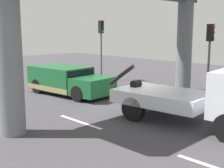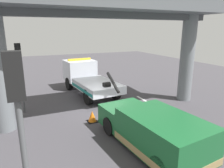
{
  "view_description": "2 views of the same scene",
  "coord_description": "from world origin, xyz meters",
  "px_view_note": "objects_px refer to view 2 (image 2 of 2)",
  "views": [
    {
      "loc": [
        9.46,
        -10.44,
        3.74
      ],
      "look_at": [
        -0.53,
        -0.59,
        1.21
      ],
      "focal_mm": 49.01,
      "sensor_mm": 36.0,
      "label": 1
    },
    {
      "loc": [
        -11.01,
        4.52,
        4.7
      ],
      "look_at": [
        0.1,
        -0.39,
        1.49
      ],
      "focal_mm": 32.84,
      "sensor_mm": 36.0,
      "label": 2
    }
  ],
  "objects_px": {
    "traffic_light_near": "(19,113)",
    "traffic_cone_orange": "(92,117)",
    "tow_truck_white": "(86,77)",
    "traffic_light_far": "(19,63)",
    "towed_van_green": "(153,131)"
  },
  "relations": [
    {
      "from": "traffic_light_near",
      "to": "traffic_cone_orange",
      "type": "height_order",
      "value": "traffic_light_near"
    },
    {
      "from": "tow_truck_white",
      "to": "traffic_light_far",
      "type": "bearing_deg",
      "value": 117.92
    },
    {
      "from": "tow_truck_white",
      "to": "traffic_light_far",
      "type": "distance_m",
      "value": 5.48
    },
    {
      "from": "tow_truck_white",
      "to": "traffic_light_near",
      "type": "height_order",
      "value": "traffic_light_near"
    },
    {
      "from": "traffic_cone_orange",
      "to": "traffic_light_far",
      "type": "bearing_deg",
      "value": 47.48
    },
    {
      "from": "traffic_light_near",
      "to": "traffic_cone_orange",
      "type": "xyz_separation_m",
      "value": [
        5.53,
        -3.24,
        -2.88
      ]
    },
    {
      "from": "towed_van_green",
      "to": "traffic_cone_orange",
      "type": "bearing_deg",
      "value": 23.14
    },
    {
      "from": "tow_truck_white",
      "to": "traffic_light_far",
      "type": "height_order",
      "value": "traffic_light_far"
    },
    {
      "from": "tow_truck_white",
      "to": "traffic_light_far",
      "type": "xyz_separation_m",
      "value": [
        -2.44,
        4.6,
        1.73
      ]
    },
    {
      "from": "tow_truck_white",
      "to": "traffic_cone_orange",
      "type": "distance_m",
      "value": 5.65
    },
    {
      "from": "tow_truck_white",
      "to": "traffic_light_far",
      "type": "relative_size",
      "value": 1.83
    },
    {
      "from": "traffic_light_near",
      "to": "traffic_light_far",
      "type": "distance_m",
      "value": 8.5
    },
    {
      "from": "towed_van_green",
      "to": "traffic_light_near",
      "type": "bearing_deg",
      "value": 114.59
    },
    {
      "from": "traffic_light_near",
      "to": "traffic_cone_orange",
      "type": "distance_m",
      "value": 7.03
    },
    {
      "from": "traffic_light_near",
      "to": "traffic_light_far",
      "type": "bearing_deg",
      "value": -0.0
    }
  ]
}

